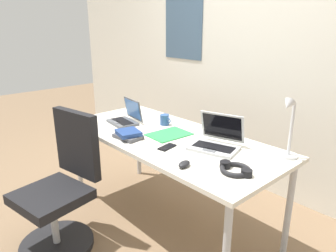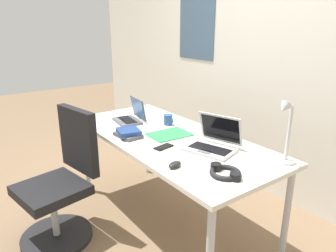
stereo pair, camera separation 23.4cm
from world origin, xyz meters
name	(u,v)px [view 2 (the right image)]	position (x,y,z in m)	size (l,w,h in m)	color
ground_plane	(168,220)	(0.00, 0.00, 0.00)	(12.00, 12.00, 0.00)	#7A6047
wall_back	(267,53)	(0.00, 1.10, 1.30)	(6.00, 0.13, 2.60)	silver
desk	(168,143)	(0.00, 0.00, 0.68)	(1.80, 0.80, 0.74)	silver
desk_lamp	(286,133)	(0.80, 0.28, 0.94)	(0.12, 0.18, 0.40)	silver
laptop_near_mouse	(130,117)	(-0.49, -0.05, 0.78)	(0.29, 0.25, 0.20)	#515459
laptop_far_corner	(213,143)	(0.39, 0.09, 0.79)	(0.38, 0.36, 0.23)	#B7BABC
computer_mouse	(175,165)	(0.46, -0.28, 0.76)	(0.06, 0.10, 0.03)	black
cell_phone	(164,147)	(0.17, -0.16, 0.74)	(0.06, 0.14, 0.01)	black
headphones	(225,172)	(0.70, -0.11, 0.76)	(0.21, 0.18, 0.04)	black
book_stack	(128,133)	(-0.16, -0.25, 0.77)	(0.22, 0.19, 0.06)	#4C4C51
paper_folder_back_right	(169,134)	(-0.02, 0.02, 0.74)	(0.23, 0.31, 0.01)	green
coffee_mug	(168,120)	(-0.22, 0.17, 0.78)	(0.11, 0.08, 0.09)	#2D518C
office_chair	(62,188)	(-0.32, -0.74, 0.40)	(0.52, 0.57, 0.97)	black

